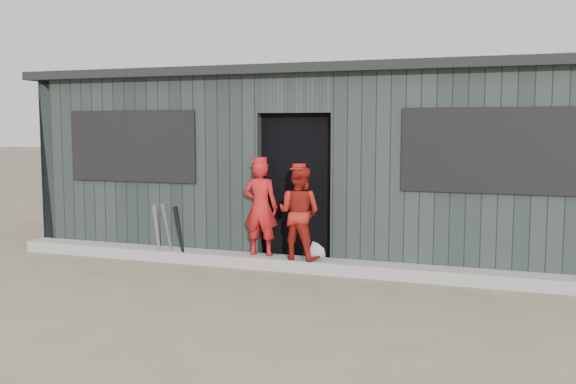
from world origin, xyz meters
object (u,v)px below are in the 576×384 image
at_px(bat_mid, 168,232).
at_px(bat_right, 180,235).
at_px(bat_left, 157,233).
at_px(dugout, 326,162).
at_px(player_red_right, 299,213).
at_px(player_red_left, 261,207).
at_px(player_grey_back, 322,222).

relative_size(bat_mid, bat_right, 1.04).
xyz_separation_m(bat_left, dugout, (1.81, 1.87, 0.89)).
height_order(bat_mid, bat_right, bat_mid).
bearing_deg(player_red_right, bat_mid, 12.51).
xyz_separation_m(bat_left, bat_right, (0.35, -0.02, -0.00)).
bearing_deg(bat_mid, player_red_right, 3.81).
height_order(bat_left, player_red_left, player_red_left).
distance_m(player_red_right, dugout, 1.79).
height_order(player_red_right, dugout, dugout).
height_order(player_red_left, player_grey_back, player_red_left).
bearing_deg(bat_right, player_grey_back, 20.93).
bearing_deg(bat_right, dugout, 52.34).
bearing_deg(player_grey_back, bat_right, -5.53).
bearing_deg(player_grey_back, bat_left, -9.27).
height_order(player_red_right, player_grey_back, player_red_right).
bearing_deg(bat_mid, player_red_left, 8.44).
distance_m(bat_mid, dugout, 2.62).
relative_size(bat_mid, player_red_left, 0.67).
height_order(bat_left, bat_mid, bat_mid).
relative_size(bat_left, bat_mid, 0.97).
distance_m(bat_right, player_grey_back, 1.89).
bearing_deg(player_red_right, bat_right, 15.12).
height_order(bat_right, player_red_right, player_red_right).
xyz_separation_m(player_red_left, player_red_right, (0.55, -0.07, -0.03)).
relative_size(bat_right, dugout, 0.10).
height_order(bat_left, player_red_right, player_red_right).
height_order(bat_left, player_grey_back, player_grey_back).
bearing_deg(player_red_right, dugout, -76.34).
height_order(bat_right, dugout, dugout).
xyz_separation_m(bat_mid, dugout, (1.67, 1.83, 0.88)).
xyz_separation_m(bat_right, player_red_right, (1.60, 0.18, 0.35)).
bearing_deg(dugout, bat_mid, -132.45).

